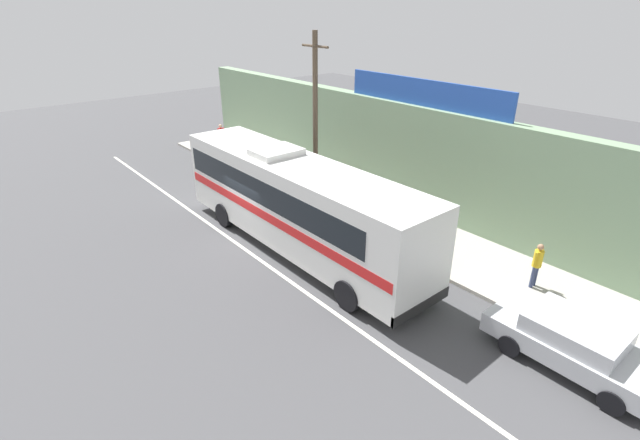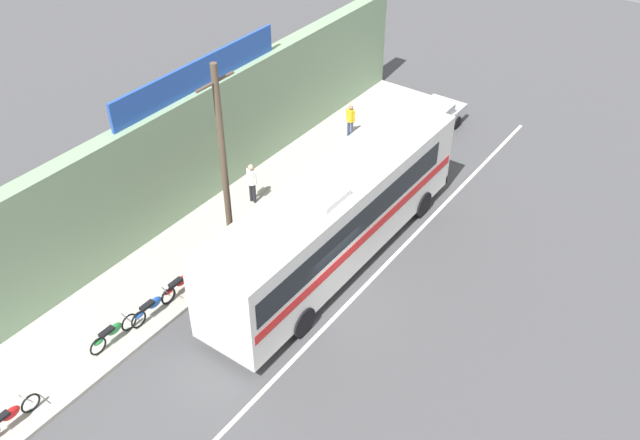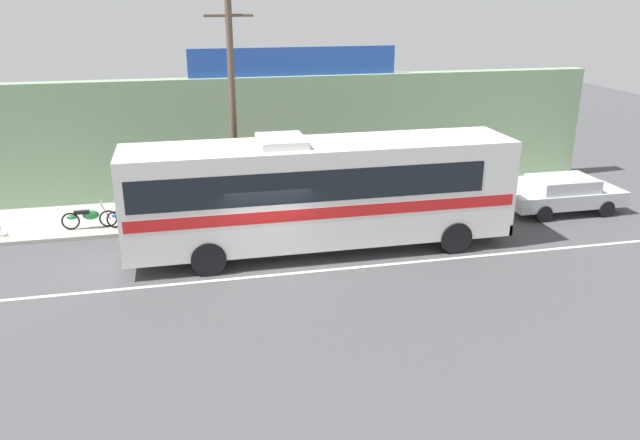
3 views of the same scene
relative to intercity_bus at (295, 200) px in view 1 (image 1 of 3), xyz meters
The scene contains 15 objects.
ground_plane 2.86m from the intercity_bus, 154.61° to the right, with size 70.00×70.00×0.00m, color #444447.
sidewalk_slab 5.11m from the intercity_bus, 112.26° to the left, with size 30.00×3.60×0.14m, color #A8A399.
storefront_facade 6.75m from the intercity_bus, 105.32° to the left, with size 30.00×0.70×4.80m, color gray.
storefront_billboard 7.30m from the intercity_bus, 85.82° to the left, with size 8.28×0.12×1.10m, color #234CAD.
road_center_stripe 3.18m from the intercity_bus, 137.27° to the right, with size 30.00×0.14×0.01m, color silver.
intercity_bus is the anchor object (origin of this frame).
parked_car 10.09m from the intercity_bus, ahead, with size 4.44×1.91×1.37m.
utility_pole 4.22m from the intercity_bus, 128.84° to the left, with size 1.60×0.22×7.67m.
motorcycle_orange 6.86m from the intercity_bus, 151.81° to the left, with size 1.95×0.56×0.94m.
motorcycle_red 5.80m from the intercity_bus, 145.24° to the left, with size 1.87×0.56×0.94m.
motorcycle_green 11.79m from the intercity_bus, 164.20° to the left, with size 1.92×0.56×0.94m.
motorcycle_blue 8.29m from the intercity_bus, 155.95° to the left, with size 1.87×0.56×0.94m.
pedestrian_far_left 4.81m from the intercity_bus, 79.24° to the left, with size 0.30×0.48×1.75m.
pedestrian_by_curb 8.64m from the intercity_bus, 30.23° to the left, with size 0.30×0.48×1.60m.
pedestrian_far_right 14.29m from the intercity_bus, 162.68° to the left, with size 0.30×0.48×1.61m.
Camera 1 is at (14.63, -8.67, 8.78)m, focal length 25.79 mm.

